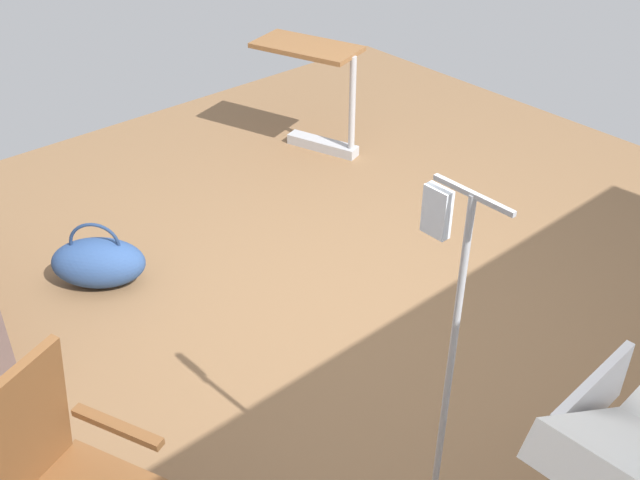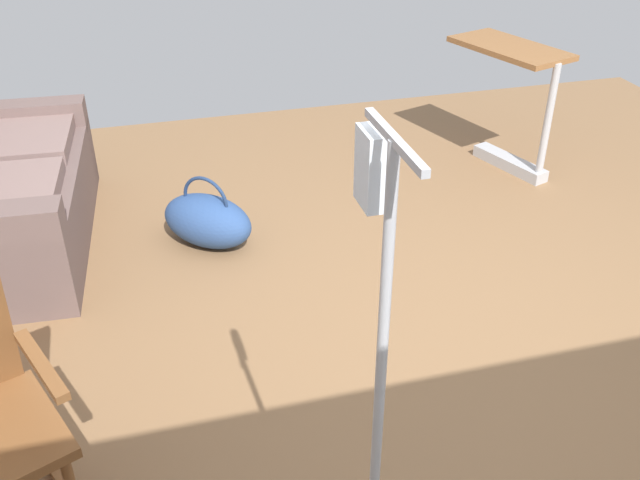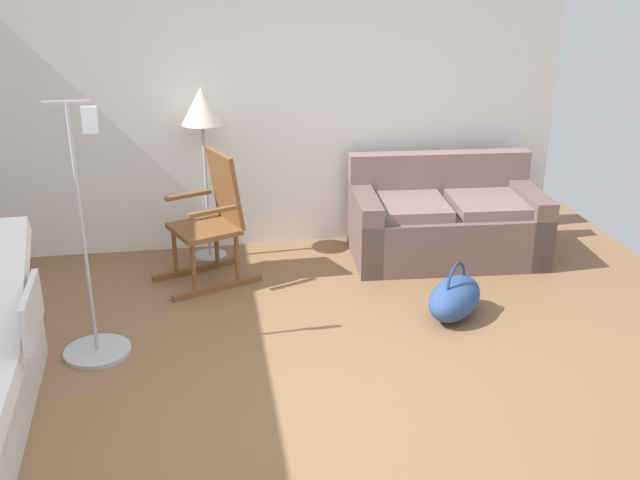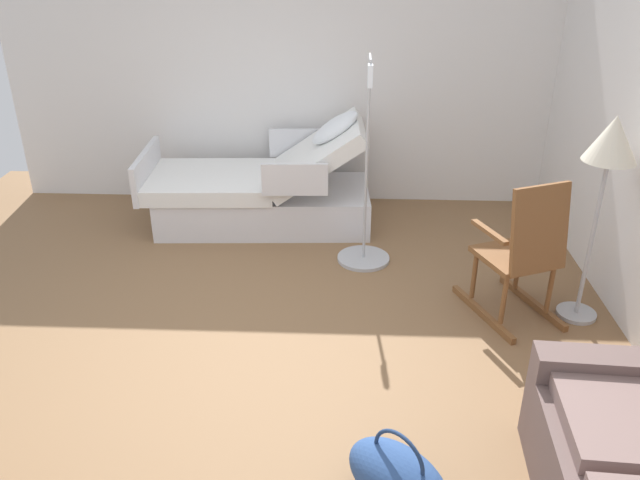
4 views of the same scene
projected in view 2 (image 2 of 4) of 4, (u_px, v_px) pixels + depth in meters
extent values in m
plane|color=olive|center=(442.00, 354.00, 3.29)|extent=(6.50, 6.50, 0.00)
cube|color=#68534F|center=(7.00, 210.00, 4.01)|extent=(1.65, 0.95, 0.45)
cube|color=#7F6660|center=(14.00, 141.00, 4.19)|extent=(0.71, 0.69, 0.10)
cube|color=#68534F|center=(23.00, 148.00, 4.56)|extent=(0.23, 0.86, 0.60)
cylinder|color=brown|center=(34.00, 427.00, 2.57)|extent=(0.04, 0.04, 0.40)
cube|color=brown|center=(41.00, 365.00, 2.23)|extent=(0.37, 0.19, 0.03)
cube|color=#B2B5BA|center=(509.00, 163.00, 4.98)|extent=(0.61, 0.30, 0.08)
cylinder|color=black|center=(538.00, 178.00, 4.80)|extent=(0.07, 0.07, 0.06)
cylinder|color=black|center=(483.00, 152.00, 5.17)|extent=(0.07, 0.07, 0.06)
cylinder|color=#B2B5BA|center=(548.00, 120.00, 4.58)|extent=(0.05, 0.05, 0.74)
cube|color=brown|center=(510.00, 48.00, 4.67)|extent=(0.88, 0.63, 0.04)
ellipsoid|color=#2D4C84|center=(208.00, 221.00, 4.06)|extent=(0.61, 0.63, 0.30)
torus|color=navy|center=(206.00, 201.00, 3.99)|extent=(0.22, 0.23, 0.30)
cylinder|color=#B2B5BA|center=(375.00, 468.00, 1.65)|extent=(0.02, 0.02, 1.65)
cube|color=#B2B5BA|center=(395.00, 140.00, 1.22)|extent=(0.28, 0.02, 0.02)
cube|color=white|center=(370.00, 169.00, 1.37)|extent=(0.09, 0.04, 0.16)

